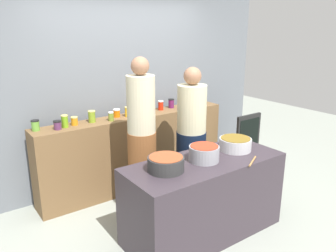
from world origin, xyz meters
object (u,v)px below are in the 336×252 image
at_px(preserve_jar_4, 92,116).
at_px(cook_with_tongs, 142,147).
at_px(preserve_jar_3, 74,121).
at_px(preserve_jar_12, 171,103).
at_px(preserve_jar_11, 161,105).
at_px(cooking_pot_center, 204,153).
at_px(preserve_jar_13, 184,102).
at_px(chalkboard_sign, 248,143).
at_px(preserve_jar_8, 137,111).
at_px(cooking_pot_left, 166,164).
at_px(preserve_jar_10, 150,108).
at_px(wooden_spoon, 252,161).
at_px(preserve_jar_9, 141,109).
at_px(preserve_jar_6, 117,113).
at_px(preserve_jar_7, 128,112).
at_px(preserve_jar_0, 35,125).
at_px(cook_in_cap, 191,144).
at_px(preserve_jar_5, 111,116).
at_px(preserve_jar_2, 65,121).
at_px(preserve_jar_1, 57,125).
at_px(cooking_pot_right, 235,144).
at_px(preserve_jar_14, 194,101).

height_order(preserve_jar_4, cook_with_tongs, cook_with_tongs).
height_order(preserve_jar_3, preserve_jar_12, preserve_jar_12).
distance_m(preserve_jar_11, cooking_pot_center, 1.52).
distance_m(preserve_jar_13, chalkboard_sign, 1.16).
bearing_deg(chalkboard_sign, cook_with_tongs, -174.95).
relative_size(preserve_jar_8, cooking_pot_left, 0.31).
height_order(preserve_jar_10, wooden_spoon, preserve_jar_10).
relative_size(preserve_jar_9, chalkboard_sign, 0.12).
distance_m(preserve_jar_6, preserve_jar_7, 0.15).
bearing_deg(chalkboard_sign, preserve_jar_10, 157.06).
xyz_separation_m(cooking_pot_left, wooden_spoon, (0.83, -0.34, -0.06)).
height_order(preserve_jar_8, preserve_jar_11, preserve_jar_11).
xyz_separation_m(preserve_jar_0, preserve_jar_12, (1.89, -0.00, 0.00)).
distance_m(preserve_jar_10, cook_in_cap, 0.88).
distance_m(preserve_jar_11, cook_with_tongs, 1.10).
xyz_separation_m(preserve_jar_3, preserve_jar_13, (1.66, -0.00, 0.01)).
xyz_separation_m(cooking_pot_center, chalkboard_sign, (1.65, 0.86, -0.47)).
bearing_deg(preserve_jar_13, preserve_jar_3, 179.90).
xyz_separation_m(preserve_jar_10, preserve_jar_13, (0.57, -0.03, 0.01)).
bearing_deg(wooden_spoon, preserve_jar_5, 114.19).
distance_m(preserve_jar_3, cooking_pot_left, 1.44).
height_order(preserve_jar_2, preserve_jar_12, preserve_jar_2).
distance_m(preserve_jar_4, cooking_pot_left, 1.41).
relative_size(preserve_jar_1, preserve_jar_11, 0.79).
relative_size(preserve_jar_3, preserve_jar_8, 0.94).
height_order(preserve_jar_2, preserve_jar_6, preserve_jar_2).
relative_size(wooden_spoon, chalkboard_sign, 0.31).
height_order(cook_with_tongs, cook_in_cap, cook_with_tongs).
relative_size(preserve_jar_1, preserve_jar_10, 1.06).
bearing_deg(preserve_jar_8, cook_with_tongs, -116.82).
bearing_deg(preserve_jar_13, preserve_jar_10, 177.35).
bearing_deg(preserve_jar_6, cook_in_cap, -56.41).
bearing_deg(preserve_jar_13, cooking_pot_center, -121.12).
relative_size(preserve_jar_9, preserve_jar_13, 0.87).
distance_m(preserve_jar_2, preserve_jar_7, 0.84).
bearing_deg(preserve_jar_3, preserve_jar_4, -0.83).
distance_m(preserve_jar_12, cooking_pot_right, 1.44).
distance_m(preserve_jar_6, preserve_jar_8, 0.27).
relative_size(preserve_jar_1, cooking_pot_left, 0.30).
bearing_deg(cooking_pot_right, preserve_jar_4, 127.86).
relative_size(preserve_jar_6, preserve_jar_8, 0.98).
bearing_deg(wooden_spoon, preserve_jar_6, 108.64).
distance_m(preserve_jar_11, preserve_jar_14, 0.59).
distance_m(preserve_jar_0, preserve_jar_12, 1.89).
relative_size(preserve_jar_12, cooking_pot_right, 0.37).
distance_m(preserve_jar_6, cook_in_cap, 1.06).
relative_size(preserve_jar_5, preserve_jar_11, 0.85).
distance_m(preserve_jar_0, preserve_jar_1, 0.24).
bearing_deg(preserve_jar_4, preserve_jar_2, -176.18).
bearing_deg(cook_with_tongs, preserve_jar_3, 123.83).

